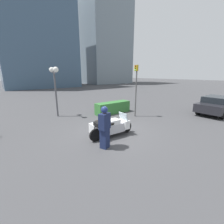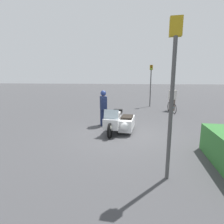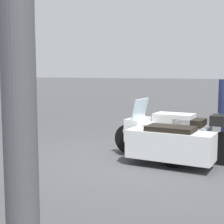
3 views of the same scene
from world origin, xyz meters
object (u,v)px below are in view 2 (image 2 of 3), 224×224
(traffic_light_near, at_px, (173,79))
(pedestrian_bystander, at_px, (172,99))
(bicycle_parked, at_px, (172,108))
(officer_rider, at_px, (103,107))
(police_motorcycle, at_px, (120,122))
(traffic_light_far, at_px, (151,80))

(traffic_light_near, height_order, pedestrian_bystander, traffic_light_near)
(bicycle_parked, bearing_deg, pedestrian_bystander, 158.43)
(officer_rider, distance_m, pedestrian_bystander, 6.62)
(police_motorcycle, distance_m, traffic_light_far, 8.34)
(bicycle_parked, bearing_deg, police_motorcycle, -41.44)
(officer_rider, bearing_deg, pedestrian_bystander, 29.02)
(traffic_light_near, distance_m, traffic_light_far, 11.51)
(bicycle_parked, bearing_deg, officer_rider, -54.75)
(traffic_light_far, bearing_deg, bicycle_parked, 31.91)
(police_motorcycle, bearing_deg, bicycle_parked, 153.30)
(traffic_light_far, relative_size, pedestrian_bystander, 1.98)
(police_motorcycle, relative_size, pedestrian_bystander, 1.39)
(officer_rider, xyz_separation_m, traffic_light_far, (-6.96, 2.58, 1.36))
(traffic_light_far, xyz_separation_m, pedestrian_bystander, (1.82, 1.59, -1.43))
(police_motorcycle, distance_m, traffic_light_near, 4.35)
(traffic_light_far, height_order, bicycle_parked, traffic_light_far)
(traffic_light_near, relative_size, pedestrian_bystander, 2.05)
(police_motorcycle, xyz_separation_m, bicycle_parked, (-5.48, 3.04, -0.13))
(traffic_light_far, bearing_deg, pedestrian_bystander, 42.45)
(traffic_light_near, relative_size, bicycle_parked, 2.21)
(bicycle_parked, bearing_deg, traffic_light_near, -21.34)
(traffic_light_near, relative_size, traffic_light_far, 1.03)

